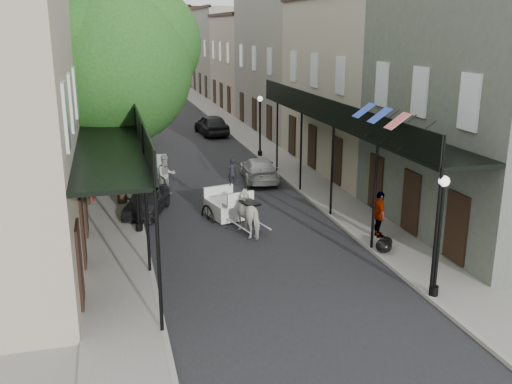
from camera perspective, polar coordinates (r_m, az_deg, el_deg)
ground at (r=18.28m, az=2.74°, el=-9.35°), size 140.00×140.00×0.00m
road at (r=36.92m, az=-6.58°, el=3.76°), size 8.00×90.00×0.01m
sidewalk_left at (r=36.56m, az=-14.37°, el=3.32°), size 2.20×90.00×0.12m
sidewalk_right at (r=37.91m, az=0.93°, el=4.28°), size 2.20×90.00×0.12m
building_row_left at (r=45.93m, az=-19.62°, el=11.99°), size 5.00×80.00×10.50m
building_row_right at (r=47.78m, az=1.91°, el=13.02°), size 5.00×80.00×10.50m
gallery_left at (r=23.02m, az=-14.02°, el=6.14°), size 2.20×18.05×4.88m
gallery_right at (r=25.02m, az=8.62°, el=7.21°), size 2.20×18.05×4.88m
tree_near at (r=25.95m, az=-13.21°, el=12.70°), size 7.31×6.80×9.63m
tree_far at (r=39.95m, az=-13.95°, el=12.79°), size 6.45×6.00×8.61m
lamppost_right_near at (r=17.47m, az=17.83°, el=-4.10°), size 0.32×0.32×3.71m
lamppost_left at (r=22.50m, az=-11.87°, el=0.82°), size 0.32×0.32×3.71m
lamppost_right_far at (r=35.41m, az=0.41°, el=6.71°), size 0.32×0.32×3.71m
horse at (r=22.41m, az=-0.50°, el=-2.19°), size 1.33×2.09×1.63m
carriage at (r=24.50m, az=-3.33°, el=-0.00°), size 2.03×2.66×2.73m
pedestrian_walking at (r=27.96m, az=-8.99°, el=1.69°), size 1.10×0.95×1.95m
pedestrian_sidewalk_left at (r=28.60m, az=-13.43°, el=1.68°), size 1.21×1.09×1.62m
pedestrian_sidewalk_right at (r=22.17m, az=12.24°, el=-2.21°), size 0.58×1.11×1.81m
car_left_near at (r=25.28m, az=-10.88°, el=-0.79°), size 2.60×3.93×1.24m
car_left_mid at (r=30.72m, az=-10.12°, el=2.30°), size 1.62×3.96×1.28m
car_left_far at (r=49.08m, az=-12.41°, el=7.42°), size 3.62×5.61×1.44m
car_right_near at (r=30.28m, az=0.29°, el=2.30°), size 2.21×4.39×1.22m
car_right_far at (r=43.52m, az=-4.47°, el=6.75°), size 2.23×4.75×1.57m
trash_bags at (r=21.08m, az=12.72°, el=-5.14°), size 0.85×1.00×0.50m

